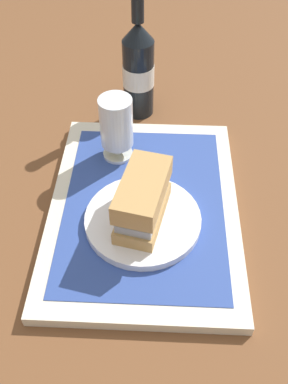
# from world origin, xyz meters

# --- Properties ---
(ground_plane) EXTENTS (3.00, 3.00, 0.00)m
(ground_plane) POSITION_xyz_m (0.00, 0.00, 0.00)
(ground_plane) COLOR brown
(tray) EXTENTS (0.44, 0.32, 0.02)m
(tray) POSITION_xyz_m (0.00, 0.00, 0.01)
(tray) COLOR beige
(tray) RESTS_ON ground_plane
(placemat) EXTENTS (0.38, 0.27, 0.00)m
(placemat) POSITION_xyz_m (0.00, 0.00, 0.02)
(placemat) COLOR #2D4793
(placemat) RESTS_ON tray
(plate) EXTENTS (0.19, 0.19, 0.01)m
(plate) POSITION_xyz_m (-0.04, 0.00, 0.03)
(plate) COLOR white
(plate) RESTS_ON placemat
(sandwich) EXTENTS (0.14, 0.09, 0.08)m
(sandwich) POSITION_xyz_m (-0.04, 0.00, 0.08)
(sandwich) COLOR tan
(sandwich) RESTS_ON plate
(beer_glass) EXTENTS (0.06, 0.06, 0.12)m
(beer_glass) POSITION_xyz_m (0.12, 0.06, 0.09)
(beer_glass) COLOR silver
(beer_glass) RESTS_ON placemat
(beer_bottle) EXTENTS (0.07, 0.07, 0.27)m
(beer_bottle) POSITION_xyz_m (0.29, 0.02, 0.10)
(beer_bottle) COLOR black
(beer_bottle) RESTS_ON ground_plane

